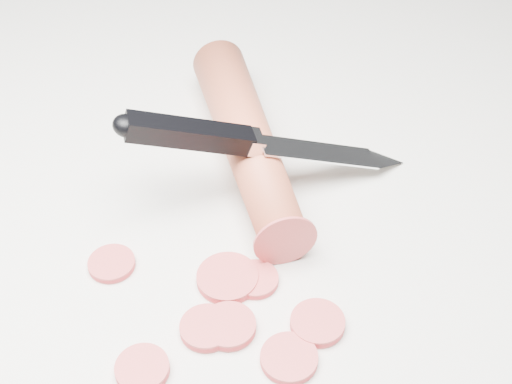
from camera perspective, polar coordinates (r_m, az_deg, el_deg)
ground at (r=0.50m, az=-3.30°, el=-4.85°), size 2.40×2.40×0.00m
carrot at (r=0.55m, az=-0.71°, el=4.22°), size 0.09×0.22×0.04m
carrot_slice_0 at (r=0.45m, az=-9.09°, el=-13.81°), size 0.03×0.03×0.01m
carrot_slice_1 at (r=0.44m, az=2.66°, el=-13.16°), size 0.04×0.04×0.01m
carrot_slice_2 at (r=0.48m, az=-2.30°, el=-6.90°), size 0.04×0.04×0.01m
carrot_slice_3 at (r=0.46m, az=4.95°, el=-10.40°), size 0.03×0.03×0.01m
carrot_slice_4 at (r=0.48m, az=-0.06°, el=-7.01°), size 0.03×0.03×0.01m
carrot_slice_5 at (r=0.50m, az=-11.48°, el=-5.64°), size 0.03×0.03×0.01m
carrot_slice_6 at (r=0.46m, az=-3.99°, el=-10.81°), size 0.03×0.03×0.01m
carrot_slice_7 at (r=0.46m, az=-2.20°, el=-10.68°), size 0.03×0.03×0.01m
kitchen_knife at (r=0.52m, az=1.16°, el=4.12°), size 0.22×0.08×0.09m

